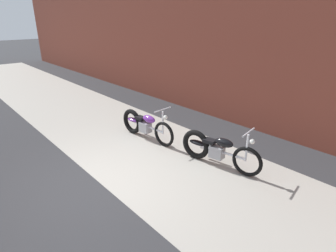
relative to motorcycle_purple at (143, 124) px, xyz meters
The scene contains 5 objects.
ground_plane 2.47m from the motorcycle_purple, 59.02° to the right, with size 80.00×80.00×0.00m, color #2D2D30.
sidewalk_slab 1.36m from the motorcycle_purple, 15.19° to the right, with size 36.00×3.50×0.01m, color #9E998E.
brick_building_wall 4.16m from the motorcycle_purple, 68.01° to the left, with size 36.00×0.50×5.73m, color brown.
motorcycle_purple is the anchor object (origin of this frame).
motorcycle_black 2.32m from the motorcycle_purple, ahead, with size 1.99×0.65×1.03m.
Camera 1 is at (4.69, -2.24, 3.26)m, focal length 30.05 mm.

